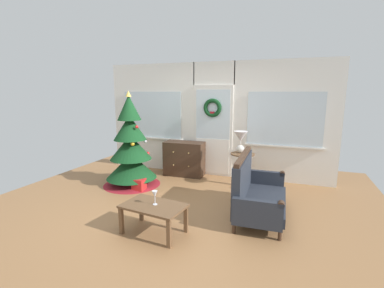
% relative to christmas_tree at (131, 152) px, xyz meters
% --- Properties ---
extents(ground_plane, '(6.76, 6.76, 0.00)m').
position_rel_christmas_tree_xyz_m(ground_plane, '(1.38, -0.81, -0.70)').
color(ground_plane, '#996B42').
extents(back_wall_with_door, '(5.20, 0.19, 2.55)m').
position_rel_christmas_tree_xyz_m(back_wall_with_door, '(1.38, 1.27, 0.59)').
color(back_wall_with_door, white).
rests_on(back_wall_with_door, ground).
extents(christmas_tree, '(1.17, 1.17, 1.93)m').
position_rel_christmas_tree_xyz_m(christmas_tree, '(0.00, 0.00, 0.00)').
color(christmas_tree, '#4C331E').
rests_on(christmas_tree, ground).
extents(dresser_cabinet, '(0.91, 0.47, 0.78)m').
position_rel_christmas_tree_xyz_m(dresser_cabinet, '(0.78, 0.98, -0.31)').
color(dresser_cabinet, '#3D281C').
rests_on(dresser_cabinet, ground).
extents(settee_sofa, '(0.76, 1.51, 0.96)m').
position_rel_christmas_tree_xyz_m(settee_sofa, '(2.58, -0.56, -0.32)').
color(settee_sofa, '#3D281C').
rests_on(settee_sofa, ground).
extents(side_table, '(0.50, 0.48, 0.68)m').
position_rel_christmas_tree_xyz_m(side_table, '(2.16, 0.69, -0.21)').
color(side_table, brown).
rests_on(side_table, ground).
extents(table_lamp, '(0.28, 0.28, 0.44)m').
position_rel_christmas_tree_xyz_m(table_lamp, '(2.10, 0.73, 0.27)').
color(table_lamp, silver).
rests_on(table_lamp, side_table).
extents(coffee_table, '(0.90, 0.62, 0.41)m').
position_rel_christmas_tree_xyz_m(coffee_table, '(1.38, -1.62, -0.35)').
color(coffee_table, brown).
rests_on(coffee_table, ground).
extents(wine_glass, '(0.08, 0.08, 0.20)m').
position_rel_christmas_tree_xyz_m(wine_glass, '(1.39, -1.60, -0.15)').
color(wine_glass, silver).
rests_on(wine_glass, coffee_table).
extents(gift_box, '(0.23, 0.21, 0.23)m').
position_rel_christmas_tree_xyz_m(gift_box, '(0.32, -0.25, -0.58)').
color(gift_box, red).
rests_on(gift_box, ground).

